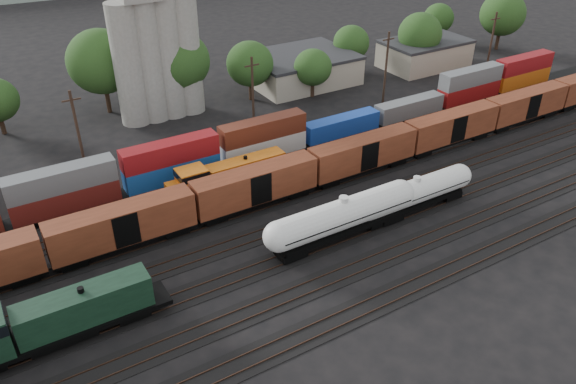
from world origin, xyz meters
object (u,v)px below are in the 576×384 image
tank_car_a (343,216)px  grain_silo (155,46)px  green_locomotive (45,322)px  orange_locomotive (225,176)px

tank_car_a → grain_silo: 42.13m
green_locomotive → grain_silo: (25.09, 41.00, 8.46)m
orange_locomotive → tank_car_a: bearing=-66.3°
tank_car_a → grain_silo: grain_silo is taller
tank_car_a → grain_silo: (-4.96, 41.00, 8.33)m
green_locomotive → tank_car_a: tank_car_a is taller
tank_car_a → orange_locomotive: size_ratio=1.13×
green_locomotive → grain_silo: 48.81m
orange_locomotive → grain_silo: bearing=86.4°
tank_car_a → green_locomotive: bearing=-180.0°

